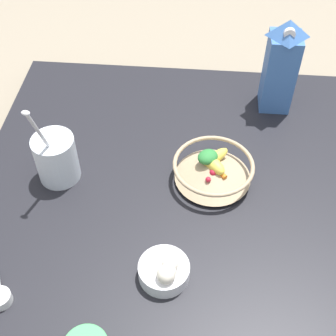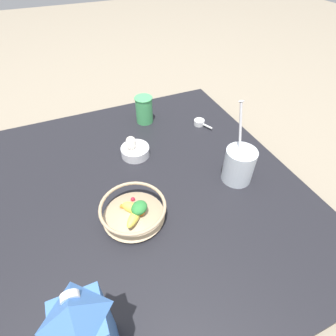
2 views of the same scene
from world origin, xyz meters
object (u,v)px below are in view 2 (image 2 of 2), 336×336
(drinking_cup, at_px, (144,109))
(garlic_bowl, at_px, (134,149))
(yogurt_tub, at_px, (239,164))
(milk_carton, at_px, (88,334))
(fruit_bowl, at_px, (133,211))

(drinking_cup, relative_size, garlic_bowl, 1.10)
(yogurt_tub, distance_m, garlic_bowl, 0.39)
(yogurt_tub, relative_size, drinking_cup, 2.28)
(milk_carton, relative_size, garlic_bowl, 2.53)
(yogurt_tub, bearing_deg, fruit_bowl, 3.22)
(milk_carton, xyz_separation_m, yogurt_tub, (-0.54, -0.32, -0.07))
(garlic_bowl, bearing_deg, milk_carton, 65.90)
(milk_carton, distance_m, garlic_bowl, 0.64)
(yogurt_tub, relative_size, garlic_bowl, 2.51)
(yogurt_tub, distance_m, drinking_cup, 0.49)
(fruit_bowl, bearing_deg, drinking_cup, -113.02)
(yogurt_tub, xyz_separation_m, garlic_bowl, (0.28, -0.26, -0.04))
(garlic_bowl, bearing_deg, drinking_cup, -119.37)
(yogurt_tub, xyz_separation_m, drinking_cup, (0.17, -0.46, -0.01))
(drinking_cup, bearing_deg, yogurt_tub, 110.61)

